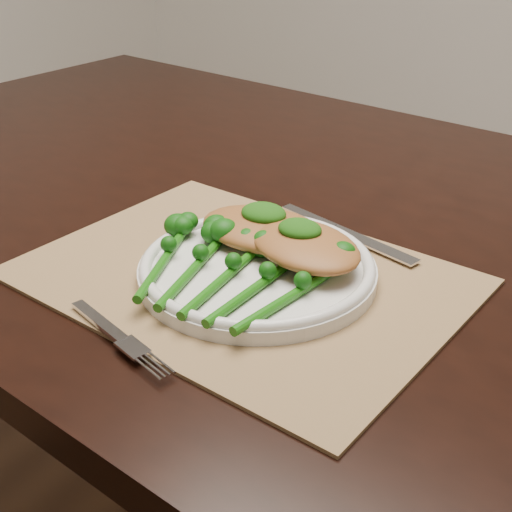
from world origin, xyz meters
The scene contains 10 objects.
dining_table centered at (-0.03, -0.13, 0.38)m, with size 1.69×1.08×0.75m.
placemat centered at (0.05, -0.33, 0.75)m, with size 0.44×0.32×0.00m, color olive.
dinner_plate centered at (0.06, -0.32, 0.77)m, with size 0.25×0.25×0.02m.
knife centered at (0.08, -0.18, 0.76)m, with size 0.20×0.07×0.01m.
fork centered at (0.03, -0.49, 0.76)m, with size 0.15×0.06×0.00m.
chicken_fillet_left centered at (0.04, -0.27, 0.78)m, with size 0.14×0.10×0.03m, color #A1632E.
chicken_fillet_right centered at (0.10, -0.29, 0.79)m, with size 0.14×0.09×0.03m, color #A1632E.
pesto_dollop_left centered at (0.03, -0.26, 0.80)m, with size 0.05×0.04×0.02m, color #103E08.
pesto_dollop_right centered at (0.09, -0.28, 0.80)m, with size 0.05×0.04×0.02m, color #103E08.
broccolini_bundle centered at (0.05, -0.37, 0.77)m, with size 0.18×0.19×0.04m.
Camera 1 is at (0.40, -0.87, 1.12)m, focal length 50.00 mm.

